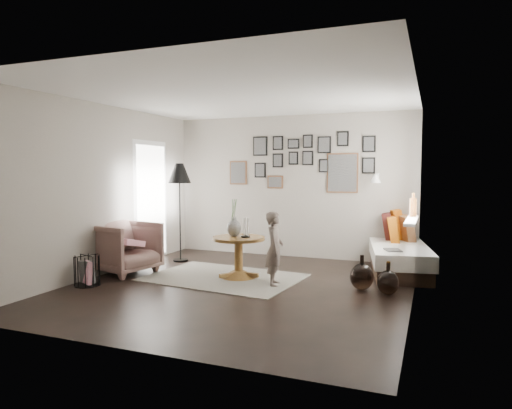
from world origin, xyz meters
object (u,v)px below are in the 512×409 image
at_px(pedestal_table, 239,259).
at_px(vase, 234,225).
at_px(child, 274,249).
at_px(floor_lamp, 180,177).
at_px(armchair, 125,248).
at_px(magazine_basket, 87,271).
at_px(daybed, 399,253).
at_px(demijohn_small, 388,282).
at_px(demijohn_large, 362,276).

xyz_separation_m(pedestal_table, vase, (-0.08, 0.02, 0.50)).
bearing_deg(child, vase, 56.18).
bearing_deg(floor_lamp, armchair, -105.01).
relative_size(floor_lamp, magazine_basket, 4.01).
relative_size(daybed, demijohn_small, 4.77).
xyz_separation_m(daybed, demijohn_large, (-0.39, -1.37, -0.11)).
relative_size(vase, demijohn_small, 1.30).
bearing_deg(vase, pedestal_table, -14.04).
xyz_separation_m(magazine_basket, child, (2.42, 0.94, 0.31)).
relative_size(vase, demijohn_large, 1.18).
xyz_separation_m(daybed, floor_lamp, (-3.65, -0.55, 1.19)).
bearing_deg(floor_lamp, vase, -29.05).
relative_size(floor_lamp, child, 1.67).
bearing_deg(child, floor_lamp, 49.58).
xyz_separation_m(pedestal_table, floor_lamp, (-1.46, 0.79, 1.20)).
xyz_separation_m(pedestal_table, daybed, (2.19, 1.33, 0.00)).
bearing_deg(floor_lamp, daybed, 8.52).
bearing_deg(child, pedestal_table, 55.55).
xyz_separation_m(floor_lamp, child, (2.10, -1.02, -0.97)).
height_order(demijohn_large, demijohn_small, demijohn_large).
bearing_deg(floor_lamp, demijohn_large, -14.14).
height_order(magazine_basket, child, child).
bearing_deg(pedestal_table, child, -19.88).
height_order(pedestal_table, magazine_basket, pedestal_table).
bearing_deg(floor_lamp, pedestal_table, -28.31).
height_order(daybed, demijohn_large, daybed).
bearing_deg(child, armchair, 78.24).
bearing_deg(armchair, child, -74.75).
bearing_deg(demijohn_large, daybed, 74.30).
bearing_deg(demijohn_small, vase, 175.48).
distance_m(daybed, child, 2.22).
bearing_deg(pedestal_table, floor_lamp, 151.69).
bearing_deg(daybed, magazine_basket, -157.68).
distance_m(vase, armchair, 1.77).
xyz_separation_m(pedestal_table, armchair, (-1.76, -0.35, 0.11)).
relative_size(pedestal_table, floor_lamp, 0.46).
distance_m(pedestal_table, floor_lamp, 2.05).
distance_m(vase, child, 0.81).
distance_m(pedestal_table, daybed, 2.57).
height_order(demijohn_large, child, child).
bearing_deg(armchair, demijohn_small, -74.73).
bearing_deg(child, demijohn_large, -95.06).
height_order(armchair, child, child).
xyz_separation_m(pedestal_table, magazine_basket, (-1.78, -1.18, -0.08)).
height_order(vase, daybed, vase).
bearing_deg(demijohn_large, armchair, -174.99).
xyz_separation_m(vase, demijohn_small, (2.24, -0.18, -0.62)).
bearing_deg(child, daybed, -59.30).
bearing_deg(floor_lamp, child, -25.85).
bearing_deg(floor_lamp, magazine_basket, -99.32).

